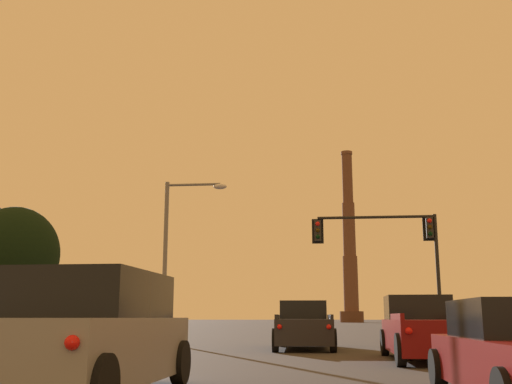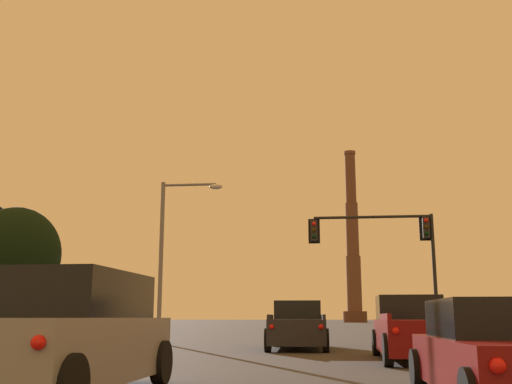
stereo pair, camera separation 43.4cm
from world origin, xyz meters
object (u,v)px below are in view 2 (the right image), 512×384
Objects in this scene: pickup_truck_right_lane_second at (415,330)px; sedan_right_lane_third at (502,354)px; traffic_light_overhead_right at (391,243)px; pickup_truck_center_lane_front at (297,327)px; smokestack at (353,253)px; suv_left_lane_third at (67,335)px; street_lamp at (172,241)px.

pickup_truck_right_lane_second reaches higher than sedan_right_lane_third.
pickup_truck_right_lane_second is 0.89× the size of traffic_light_overhead_right.
pickup_truck_right_lane_second is 6.86m from pickup_truck_center_lane_front.
pickup_truck_center_lane_front is 0.14× the size of smokestack.
street_lamp reaches higher than suv_left_lane_third.
street_lamp is (-9.58, 9.89, 3.88)m from pickup_truck_right_lane_second.
smokestack is at bearing 87.98° from traffic_light_overhead_right.
street_lamp is at bearing 116.88° from sedan_right_lane_third.
smokestack reaches higher than pickup_truck_center_lane_front.
smokestack is (3.95, 111.79, 11.19)m from traffic_light_overhead_right.
pickup_truck_right_lane_second is 1.00× the size of pickup_truck_center_lane_front.
smokestack is (8.33, 118.15, 15.12)m from pickup_truck_center_lane_front.
sedan_right_lane_third is at bearing -89.34° from pickup_truck_right_lane_second.
sedan_right_lane_third is 21.21m from street_lamp.
suv_left_lane_third is 19.18m from street_lamp.
suv_left_lane_third is at bearing 179.72° from sedan_right_lane_third.
smokestack is (4.78, 124.02, 15.12)m from pickup_truck_right_lane_second.
smokestack is at bearing 87.66° from sedan_right_lane_third.
pickup_truck_center_lane_front is 0.74× the size of street_lamp.
smokestack reaches higher than sedan_right_lane_third.
street_lamp is (-6.03, 4.03, 3.88)m from pickup_truck_center_lane_front.
street_lamp is 0.19× the size of smokestack.
suv_left_lane_third is at bearing -94.83° from smokestack.
street_lamp reaches higher than pickup_truck_right_lane_second.
smokestack is at bearing 84.23° from pickup_truck_center_lane_front.
smokestack is (4.87, 132.67, 15.25)m from sedan_right_lane_third.
pickup_truck_right_lane_second is 125.03m from smokestack.
traffic_light_overhead_right reaches higher than pickup_truck_right_lane_second.
traffic_light_overhead_right is (0.83, 12.22, 3.93)m from pickup_truck_right_lane_second.
street_lamp is (-3.15, 18.53, 3.79)m from suv_left_lane_third.
sedan_right_lane_third is (6.34, -0.01, -0.23)m from suv_left_lane_third.
smokestack is (11.21, 132.66, 15.02)m from suv_left_lane_third.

